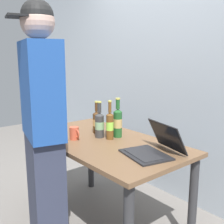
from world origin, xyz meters
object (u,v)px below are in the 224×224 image
at_px(coffee_mug, 74,133).
at_px(laptop, 154,147).
at_px(beer_bottle_brown, 100,124).
at_px(beer_bottle_amber, 97,121).
at_px(beer_bottle_green, 118,122).
at_px(person_figure, 43,135).
at_px(beer_bottle_dark, 110,125).

bearing_deg(coffee_mug, laptop, 20.30).
xyz_separation_m(laptop, beer_bottle_brown, (-0.57, -0.04, 0.07)).
distance_m(laptop, beer_bottle_brown, 0.57).
bearing_deg(laptop, beer_bottle_amber, 178.30).
height_order(laptop, coffee_mug, laptop).
xyz_separation_m(laptop, beer_bottle_green, (-0.48, 0.08, 0.08)).
xyz_separation_m(laptop, beer_bottle_amber, (-0.70, 0.02, 0.06)).
height_order(beer_bottle_green, person_figure, person_figure).
relative_size(beer_bottle_brown, coffee_mug, 2.71).
bearing_deg(person_figure, beer_bottle_dark, 92.85).
bearing_deg(beer_bottle_brown, person_figure, -77.48).
relative_size(laptop, beer_bottle_green, 1.28).
distance_m(beer_bottle_amber, beer_bottle_green, 0.23).
relative_size(laptop, beer_bottle_amber, 1.50).
relative_size(beer_bottle_amber, beer_bottle_brown, 0.93).
xyz_separation_m(beer_bottle_dark, beer_bottle_green, (-0.01, 0.09, 0.01)).
bearing_deg(coffee_mug, person_figure, -60.65).
relative_size(beer_bottle_dark, beer_bottle_green, 0.97).
distance_m(beer_bottle_brown, coffee_mug, 0.22).
relative_size(beer_bottle_brown, person_figure, 0.17).
xyz_separation_m(laptop, coffee_mug, (-0.65, -0.24, 0.00)).
height_order(beer_bottle_dark, coffee_mug, beer_bottle_dark).
distance_m(beer_bottle_green, coffee_mug, 0.37).
height_order(beer_bottle_brown, beer_bottle_green, beer_bottle_green).
relative_size(laptop, beer_bottle_brown, 1.39).
distance_m(beer_bottle_dark, person_figure, 0.60).
bearing_deg(beer_bottle_amber, coffee_mug, -80.01).
bearing_deg(laptop, person_figure, -125.85).
relative_size(beer_bottle_brown, beer_bottle_green, 0.92).
bearing_deg(laptop, beer_bottle_brown, -175.65).
relative_size(laptop, coffee_mug, 3.77).
xyz_separation_m(beer_bottle_amber, person_figure, (0.25, -0.63, 0.05)).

